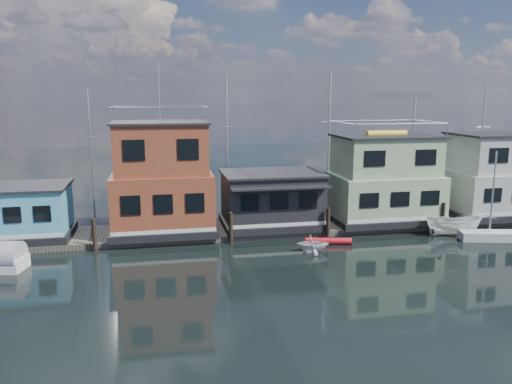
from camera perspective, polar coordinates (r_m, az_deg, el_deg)
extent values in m
plane|color=black|center=(27.11, 8.58, -10.90)|extent=(160.00, 160.00, 0.00)
cube|color=#595147|center=(37.97, 2.50, -4.06)|extent=(48.00, 5.00, 0.40)
cube|color=black|center=(38.00, -24.99, -4.39)|extent=(6.40, 4.90, 0.50)
cube|color=#58B3DB|center=(37.61, -25.20, -1.81)|extent=(6.00, 4.50, 3.00)
cube|color=black|center=(37.32, -25.40, 0.56)|extent=(6.30, 4.80, 0.16)
cube|color=black|center=(36.85, -10.48, -3.98)|extent=(7.40, 5.90, 0.50)
cube|color=brown|center=(36.36, -10.60, -0.75)|extent=(7.00, 5.50, 3.74)
cube|color=brown|center=(35.82, -10.80, 4.90)|extent=(6.30, 4.95, 3.46)
cube|color=black|center=(35.68, -10.90, 7.79)|extent=(6.65, 5.23, 0.16)
cylinder|color=silver|center=(35.63, -11.02, 11.13)|extent=(0.08, 0.08, 4.00)
cube|color=black|center=(37.75, 1.77, -3.44)|extent=(7.40, 5.40, 0.50)
cube|color=black|center=(37.31, 1.79, -0.54)|extent=(7.00, 5.00, 3.40)
cube|color=black|center=(36.99, 1.80, 2.17)|extent=(7.30, 5.30, 0.16)
cube|color=black|center=(34.41, 2.84, 0.49)|extent=(7.00, 1.20, 0.12)
cube|color=black|center=(40.66, 14.25, -2.72)|extent=(8.40, 5.90, 0.50)
cube|color=#9EBC8A|center=(40.28, 14.37, -0.22)|extent=(8.00, 5.50, 3.12)
cube|color=#9EBC8A|center=(39.83, 14.57, 4.02)|extent=(7.20, 4.95, 2.88)
cube|color=black|center=(39.68, 14.68, 6.19)|extent=(7.60, 5.23, 0.16)
cylinder|color=yellow|center=(39.67, 14.69, 6.44)|extent=(3.20, 0.56, 0.56)
cube|color=black|center=(45.80, 25.64, -1.96)|extent=(8.40, 5.90, 0.50)
cube|color=#B8B7B3|center=(45.46, 25.83, 0.27)|extent=(8.00, 5.50, 3.12)
cube|color=#B8B7B3|center=(45.06, 26.15, 4.02)|extent=(7.20, 4.95, 2.88)
cube|color=black|center=(44.93, 26.31, 5.94)|extent=(7.60, 5.23, 0.16)
cylinder|color=#2D2116|center=(34.30, -18.00, -4.69)|extent=(0.28, 0.28, 2.20)
cylinder|color=#2D2116|center=(34.35, -2.89, -4.13)|extent=(0.28, 0.28, 2.20)
cylinder|color=#2D2116|center=(35.98, 8.23, -3.53)|extent=(0.28, 0.28, 2.20)
cylinder|color=#2D2116|center=(39.82, 20.56, -2.71)|extent=(0.28, 0.28, 2.20)
cylinder|color=silver|center=(42.24, -18.31, 3.91)|extent=(0.16, 0.16, 10.50)
cylinder|color=silver|center=(42.09, -18.44, 6.03)|extent=(1.40, 0.06, 0.06)
cylinder|color=silver|center=(42.23, -3.34, 5.12)|extent=(0.16, 0.16, 11.50)
cylinder|color=silver|center=(42.09, -3.36, 7.46)|extent=(1.40, 0.06, 0.06)
cylinder|color=silver|center=(44.33, 8.32, 5.63)|extent=(0.16, 0.16, 12.00)
cylinder|color=silver|center=(44.20, 8.38, 7.95)|extent=(1.40, 0.06, 0.06)
cylinder|color=silver|center=(47.68, 17.42, 4.40)|extent=(0.16, 0.16, 10.00)
cylinder|color=silver|center=(47.55, 17.52, 6.20)|extent=(1.40, 0.06, 0.06)
cylinder|color=silver|center=(51.34, 24.37, 4.93)|extent=(0.16, 0.16, 11.00)
cylinder|color=silver|center=(51.22, 24.51, 6.76)|extent=(1.40, 0.06, 0.06)
imported|color=white|center=(39.09, 21.68, -3.54)|extent=(4.23, 2.43, 1.54)
imported|color=silver|center=(32.84, 6.44, -5.85)|extent=(2.47, 2.22, 1.15)
cube|color=silver|center=(38.94, 25.08, -4.56)|extent=(4.19, 2.24, 0.62)
cylinder|color=silver|center=(38.28, 25.46, -0.01)|extent=(0.12, 0.12, 5.67)
cube|color=silver|center=(38.62, 25.24, -2.59)|extent=(0.34, 1.22, 0.05)
cylinder|color=red|center=(34.70, 8.29, -5.57)|extent=(3.16, 1.18, 0.46)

